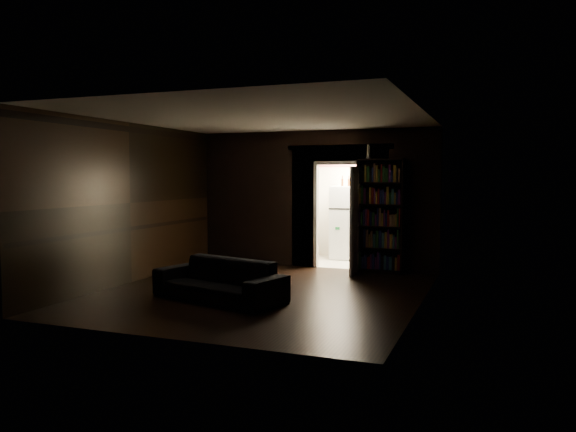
% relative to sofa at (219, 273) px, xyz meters
% --- Properties ---
extents(ground, '(5.50, 5.50, 0.00)m').
position_rel_sofa_xyz_m(ground, '(0.39, 0.71, -0.40)').
color(ground, black).
rests_on(ground, ground).
extents(room_walls, '(5.02, 5.61, 2.84)m').
position_rel_sofa_xyz_m(room_walls, '(0.38, 1.78, 1.28)').
color(room_walls, black).
rests_on(room_walls, ground).
extents(kitchen_alcove, '(2.20, 1.80, 2.60)m').
position_rel_sofa_xyz_m(kitchen_alcove, '(0.89, 4.58, 0.81)').
color(kitchen_alcove, beige).
rests_on(kitchen_alcove, ground).
extents(sofa, '(2.26, 1.43, 0.80)m').
position_rel_sofa_xyz_m(sofa, '(0.00, 0.00, 0.00)').
color(sofa, black).
rests_on(sofa, ground).
extents(bookshelf, '(0.91, 0.35, 2.20)m').
position_rel_sofa_xyz_m(bookshelf, '(1.78, 3.26, 0.70)').
color(bookshelf, black).
rests_on(bookshelf, ground).
extents(refrigerator, '(0.92, 0.89, 1.65)m').
position_rel_sofa_xyz_m(refrigerator, '(0.75, 4.82, 0.42)').
color(refrigerator, white).
rests_on(refrigerator, ground).
extents(door, '(0.05, 0.85, 2.05)m').
position_rel_sofa_xyz_m(door, '(1.36, 3.02, 0.62)').
color(door, silver).
rests_on(door, ground).
extents(figurine, '(0.12, 0.12, 0.29)m').
position_rel_sofa_xyz_m(figurine, '(1.53, 3.28, 1.94)').
color(figurine, white).
rests_on(figurine, bookshelf).
extents(bottles, '(0.55, 0.30, 0.23)m').
position_rel_sofa_xyz_m(bottles, '(0.85, 4.72, 1.37)').
color(bottles, black).
rests_on(bottles, refrigerator).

